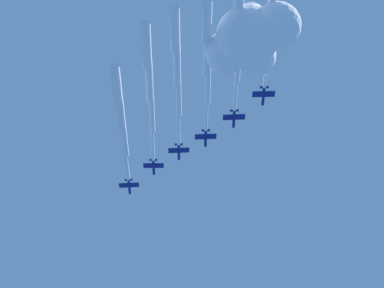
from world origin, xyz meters
The scene contains 6 objects.
jet_lead centered at (17.70, 26.09, 140.78)m, with size 30.03×63.07×3.77m.
jet_port_inner centered at (2.02, 34.18, 143.10)m, with size 33.42×68.76×3.69m.
jet_starboard_inner centered at (-10.18, 36.84, 142.45)m, with size 31.62×66.20×3.78m.
jet_port_mid centered at (-22.12, 37.86, 140.45)m, with size 29.33×61.07×3.75m.
jet_starboard_mid centered at (-35.34, 42.57, 141.13)m, with size 29.05×61.62×3.77m.
cloud_puff centered at (-38.23, 38.07, 140.47)m, with size 34.50×26.65×23.10m.
Camera 1 is at (-65.23, 149.16, -29.21)m, focal length 56.16 mm.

